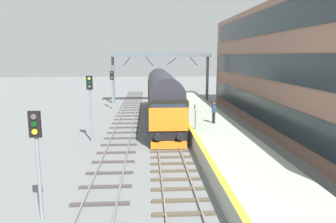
% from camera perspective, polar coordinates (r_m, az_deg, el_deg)
% --- Properties ---
extents(ground_plane, '(140.00, 140.00, 0.00)m').
position_cam_1_polar(ground_plane, '(26.30, -0.55, -3.75)').
color(ground_plane, slate).
rests_on(ground_plane, ground).
extents(track_main, '(2.50, 60.00, 0.15)m').
position_cam_1_polar(track_main, '(26.29, -0.55, -3.63)').
color(track_main, gray).
rests_on(track_main, ground).
extents(track_adjacent_west, '(2.50, 60.00, 0.15)m').
position_cam_1_polar(track_adjacent_west, '(26.34, -8.05, -3.70)').
color(track_adjacent_west, gray).
rests_on(track_adjacent_west, ground).
extents(station_platform, '(4.00, 44.00, 1.01)m').
position_cam_1_polar(station_platform, '(26.62, 7.21, -2.56)').
color(station_platform, '#AAB3A3').
rests_on(station_platform, ground).
extents(station_building, '(5.50, 36.39, 10.37)m').
position_cam_1_polar(station_building, '(27.32, 22.49, 7.01)').
color(station_building, '#9A7260').
rests_on(station_building, ground).
extents(diesel_locomotive, '(2.74, 19.58, 4.68)m').
position_cam_1_polar(diesel_locomotive, '(30.71, -1.05, 2.95)').
color(diesel_locomotive, black).
rests_on(diesel_locomotive, ground).
extents(signal_post_near, '(0.44, 0.22, 4.24)m').
position_cam_1_polar(signal_post_near, '(12.95, -22.23, -6.44)').
color(signal_post_near, gray).
rests_on(signal_post_near, ground).
extents(signal_post_mid, '(0.44, 0.22, 4.81)m').
position_cam_1_polar(signal_post_mid, '(23.71, -13.64, 2.02)').
color(signal_post_mid, gray).
rests_on(signal_post_mid, ground).
extents(signal_post_far, '(0.44, 0.22, 4.43)m').
position_cam_1_polar(signal_post_far, '(37.98, -9.89, 4.70)').
color(signal_post_far, gray).
rests_on(signal_post_far, ground).
extents(platform_number_sign, '(0.10, 0.44, 1.78)m').
position_cam_1_polar(platform_number_sign, '(22.94, 4.86, -0.20)').
color(platform_number_sign, slate).
rests_on(platform_number_sign, station_platform).
extents(waiting_passenger, '(0.44, 0.48, 1.64)m').
position_cam_1_polar(waiting_passenger, '(25.14, 8.14, 0.15)').
color(waiting_passenger, '#362F31').
rests_on(waiting_passenger, station_platform).
extents(overhead_footbridge, '(12.73, 2.00, 6.55)m').
position_cam_1_polar(overhead_footbridge, '(42.11, -1.33, 9.55)').
color(overhead_footbridge, slate).
rests_on(overhead_footbridge, ground).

